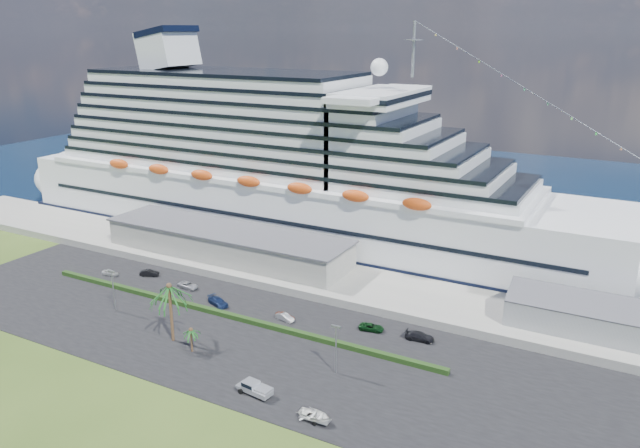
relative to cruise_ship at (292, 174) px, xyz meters
The scene contains 22 objects.
ground 69.56m from the cruise_ship, 71.40° to the right, with size 420.00×420.00×0.00m, color #354D19.
asphalt_lot 59.58m from the cruise_ship, 67.89° to the right, with size 140.00×38.00×0.12m, color black.
wharf 35.90m from the cruise_ship, 48.10° to the right, with size 240.00×20.00×1.80m, color gray.
water 71.40m from the cruise_ship, 71.93° to the left, with size 420.00×160.00×0.02m, color black.
cruise_ship is the anchor object (origin of this frame).
terminal_building 26.92m from the cruise_ship, 98.22° to the right, with size 61.00×15.00×6.30m.
port_shed 78.32m from the cruise_ship, 18.08° to the right, with size 24.00×12.31×7.37m.
hedge 52.41m from the cruise_ship, 74.26° to the right, with size 88.00×1.10×0.90m, color #163311.
lamp_post_left 57.50m from the cruise_ship, 96.59° to the right, with size 1.60×0.35×8.27m.
lamp_post_right 70.64m from the cruise_ship, 53.44° to the right, with size 1.60×0.35×8.27m.
palm_tall 61.56m from the cruise_ship, 79.12° to the right, with size 8.82×8.82×11.13m.
palm_short 65.13m from the cruise_ship, 74.52° to the right, with size 3.53×3.53×4.56m.
parked_car_0 50.84m from the cruise_ship, 115.82° to the right, with size 1.53×3.80×1.29m, color #B6B6B8.
parked_car_1 44.56m from the cruise_ship, 108.48° to the right, with size 1.44×4.13×1.36m, color black.
parked_car_2 43.80m from the cruise_ship, 91.73° to the right, with size 2.12×4.59×1.28m, color #A0A1A9.
parked_car_3 48.18m from the cruise_ship, 77.96° to the right, with size 2.14×5.26×1.53m, color #15254C.
parked_car_4 52.45m from the cruise_ship, 60.69° to the right, with size 1.60×3.98×1.36m, color maroon.
parked_car_5 52.85m from the cruise_ship, 60.71° to the right, with size 1.35×3.88×1.28m, color #94959A.
parked_car_6 59.11m from the cruise_ship, 44.57° to the right, with size 2.09×4.54×1.26m, color black.
parked_car_7 65.16m from the cruise_ship, 38.48° to the right, with size 2.11×5.18×1.50m, color black.
pickup_truck 76.67m from the cruise_ship, 63.44° to the right, with size 5.82×2.70×1.98m.
boat_trailer 83.63m from the cruise_ship, 56.90° to the right, with size 5.52×3.64×1.58m.
Camera 1 is at (59.50, -69.89, 52.33)m, focal length 35.00 mm.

